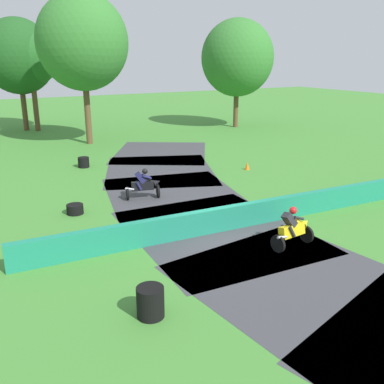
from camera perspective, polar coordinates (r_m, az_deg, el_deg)
ground_plane at (r=16.06m, az=3.10°, el=-5.24°), size 120.00×120.00×0.00m
track_asphalt at (r=16.84m, az=7.82°, el=-4.26°), size 11.85×36.64×0.01m
safety_barrier at (r=18.66m, az=16.31°, el=-1.18°), size 24.19×1.61×0.90m
motorcycle_lead_black at (r=19.66m, az=-6.37°, el=1.02°), size 1.71×1.04×1.42m
motorcycle_chase_yellow at (r=15.02m, az=13.27°, el=-4.67°), size 1.68×0.84×1.43m
tire_stack_near at (r=26.01m, az=-14.18°, el=3.84°), size 0.64×0.64×0.60m
tire_stack_mid_a at (r=18.37m, az=-15.25°, el=-2.21°), size 0.68×0.68×0.40m
tire_stack_mid_b at (r=11.03m, az=-5.54°, el=-14.31°), size 0.69×0.69×0.80m
traffic_cone at (r=24.91m, az=7.34°, el=3.45°), size 0.28×0.28×0.44m
tree_far_right at (r=40.05m, az=6.04°, el=17.26°), size 6.40×6.40×9.48m
tree_mid_rise at (r=40.09m, az=-20.65°, el=16.42°), size 4.58×4.58×8.64m
tree_behind_barrier at (r=40.68m, az=-22.04°, el=16.32°), size 5.99×5.99×9.39m
tree_distant at (r=32.75m, az=-14.31°, el=18.68°), size 6.39×6.39×10.55m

